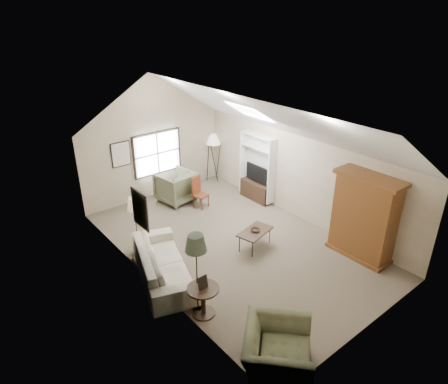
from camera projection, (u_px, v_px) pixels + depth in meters
room_shell at (235, 128)px, 9.35m from camera, size 5.01×8.01×4.00m
window at (157, 153)px, 12.94m from camera, size 1.72×0.08×1.42m
skylight at (250, 112)px, 10.72m from camera, size 0.80×1.20×0.52m
wall_art at (130, 180)px, 10.28m from camera, size 1.97×3.71×0.88m
armoire at (364, 217)px, 9.82m from camera, size 0.60×1.50×2.20m
tv_alcove at (257, 167)px, 12.69m from camera, size 0.32×1.30×2.10m
media_console at (256, 191)px, 13.04m from camera, size 0.34×1.18×0.60m
tv_panel at (257, 173)px, 12.78m from camera, size 0.05×0.90×0.55m
sofa at (163, 263)px, 9.29m from camera, size 1.82×2.84×0.77m
armchair_near at (277, 352)px, 6.87m from camera, size 1.75×1.74×0.86m
armchair_far at (176, 187)px, 12.87m from camera, size 1.21×1.24×1.00m
coffee_table at (255, 239)px, 10.48m from camera, size 1.07×0.75×0.50m
bowl at (255, 230)px, 10.37m from camera, size 0.28×0.28×0.06m
side_table at (203, 301)px, 8.19m from camera, size 0.84×0.84×0.66m
side_chair at (201, 192)px, 12.45m from camera, size 0.49×0.49×1.02m
tripod_lamp at (214, 157)px, 14.19m from camera, size 0.54×0.54×1.78m
dark_lamp at (197, 273)px, 8.07m from camera, size 0.56×0.56×1.85m
tan_lamp at (136, 226)px, 9.94m from camera, size 0.42×0.42×1.66m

